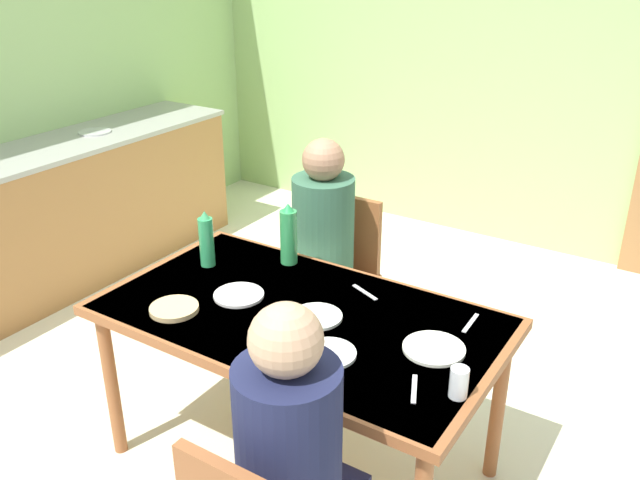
% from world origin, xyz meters
% --- Properties ---
extents(ground_plane, '(6.85, 6.85, 0.00)m').
position_xyz_m(ground_plane, '(0.00, 0.00, 0.00)').
color(ground_plane, silver).
extents(wall_back, '(4.72, 0.10, 2.86)m').
position_xyz_m(wall_back, '(0.00, 2.64, 1.43)').
color(wall_back, '#A0C67A').
rests_on(wall_back, ground_plane).
extents(wall_left, '(0.10, 3.95, 2.86)m').
position_xyz_m(wall_left, '(-2.26, 0.66, 1.43)').
color(wall_left, '#9BC37C').
rests_on(wall_left, ground_plane).
extents(kitchen_counter, '(0.61, 2.62, 0.91)m').
position_xyz_m(kitchen_counter, '(-1.93, 0.41, 0.45)').
color(kitchen_counter, '#A06C3D').
rests_on(kitchen_counter, ground_plane).
extents(dining_table, '(1.55, 0.88, 0.74)m').
position_xyz_m(dining_table, '(0.31, -0.15, 0.67)').
color(dining_table, '#95542E').
rests_on(dining_table, ground_plane).
extents(chair_far_diner, '(0.40, 0.40, 0.87)m').
position_xyz_m(chair_far_diner, '(-0.00, 0.64, 0.50)').
color(chair_far_diner, '#95542E').
rests_on(chair_far_diner, ground_plane).
extents(person_near_diner, '(0.30, 0.37, 0.77)m').
position_xyz_m(person_near_diner, '(0.74, -0.80, 0.78)').
color(person_near_diner, '#1D2142').
rests_on(person_near_diner, ground_plane).
extents(person_far_diner, '(0.30, 0.37, 0.77)m').
position_xyz_m(person_far_diner, '(-0.00, 0.51, 0.78)').
color(person_far_diner, '#346B4F').
rests_on(person_far_diner, ground_plane).
extents(water_bottle_green_near, '(0.06, 0.06, 0.26)m').
position_xyz_m(water_bottle_green_near, '(-0.26, -0.02, 0.86)').
color(water_bottle_green_near, '#309F5D').
rests_on(water_bottle_green_near, dining_table).
extents(water_bottle_green_far, '(0.08, 0.08, 0.28)m').
position_xyz_m(water_bottle_green_far, '(0.03, 0.19, 0.87)').
color(water_bottle_green_far, green).
rests_on(water_bottle_green_far, dining_table).
extents(dinner_plate_near_left, '(0.20, 0.20, 0.01)m').
position_xyz_m(dinner_plate_near_left, '(0.39, -0.15, 0.74)').
color(dinner_plate_near_left, white).
rests_on(dinner_plate_near_left, dining_table).
extents(dinner_plate_near_right, '(0.19, 0.19, 0.01)m').
position_xyz_m(dinner_plate_near_right, '(0.56, -0.33, 0.74)').
color(dinner_plate_near_right, white).
rests_on(dinner_plate_near_right, dining_table).
extents(dinner_plate_far_center, '(0.22, 0.22, 0.01)m').
position_xyz_m(dinner_plate_far_center, '(0.86, -0.11, 0.74)').
color(dinner_plate_far_center, white).
rests_on(dinner_plate_far_center, dining_table).
extents(dinner_plate_far_side, '(0.20, 0.20, 0.01)m').
position_xyz_m(dinner_plate_far_side, '(0.04, -0.17, 0.74)').
color(dinner_plate_far_side, white).
rests_on(dinner_plate_far_side, dining_table).
extents(drinking_glass_by_near_diner, '(0.06, 0.06, 0.10)m').
position_xyz_m(drinking_glass_by_near_diner, '(1.03, -0.31, 0.79)').
color(drinking_glass_by_near_diner, silver).
rests_on(drinking_glass_by_near_diner, dining_table).
extents(bread_plate_sliced, '(0.19, 0.19, 0.02)m').
position_xyz_m(bread_plate_sliced, '(-0.10, -0.40, 0.75)').
color(bread_plate_sliced, '#DBB77A').
rests_on(bread_plate_sliced, dining_table).
extents(cutlery_knife_near, '(0.02, 0.15, 0.00)m').
position_xyz_m(cutlery_knife_near, '(0.90, 0.13, 0.74)').
color(cutlery_knife_near, silver).
rests_on(cutlery_knife_near, dining_table).
extents(cutlery_fork_near, '(0.14, 0.07, 0.00)m').
position_xyz_m(cutlery_fork_near, '(0.45, 0.13, 0.74)').
color(cutlery_fork_near, silver).
rests_on(cutlery_fork_near, dining_table).
extents(cutlery_knife_far, '(0.07, 0.14, 0.00)m').
position_xyz_m(cutlery_knife_far, '(0.90, -0.35, 0.74)').
color(cutlery_knife_far, silver).
rests_on(cutlery_knife_far, dining_table).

